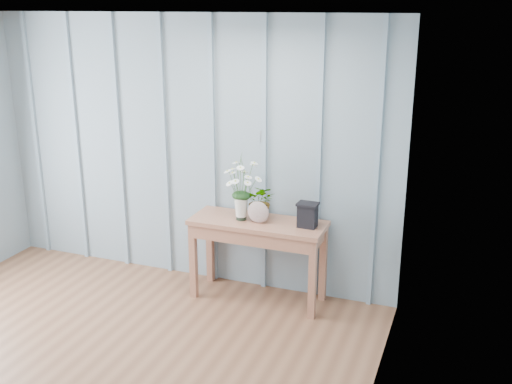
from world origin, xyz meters
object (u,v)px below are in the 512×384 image
at_px(sideboard, 258,233).
at_px(daisy_vase, 241,181).
at_px(felt_disc_vessel, 258,212).
at_px(carved_box, 308,215).

relative_size(sideboard, daisy_vase, 2.09).
relative_size(daisy_vase, felt_disc_vessel, 2.92).
bearing_deg(felt_disc_vessel, daisy_vase, 172.41).
distance_m(sideboard, daisy_vase, 0.50).
distance_m(felt_disc_vessel, carved_box, 0.43).
relative_size(sideboard, felt_disc_vessel, 6.09).
xyz_separation_m(daisy_vase, felt_disc_vessel, (0.17, -0.03, -0.26)).
bearing_deg(carved_box, daisy_vase, -177.11).
height_order(sideboard, carved_box, carved_box).
height_order(daisy_vase, felt_disc_vessel, daisy_vase).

